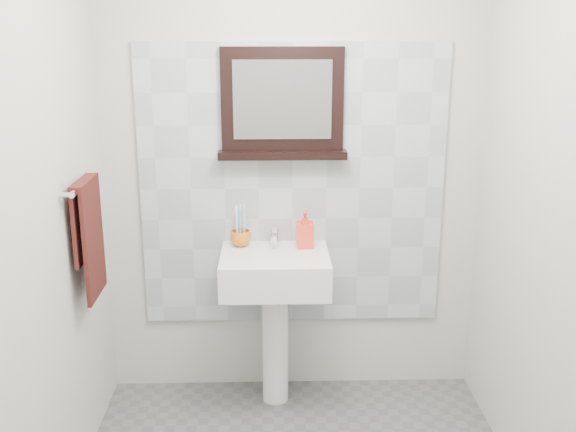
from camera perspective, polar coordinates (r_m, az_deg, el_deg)
The scene contains 12 objects.
back_wall at distance 3.54m, azimuth 0.37°, elevation 4.01°, with size 2.00×0.01×2.50m, color beige.
front_wall at distance 1.47m, azimuth 3.32°, elevation -14.11°, with size 2.00×0.01×2.50m, color beige.
left_wall at distance 2.63m, azimuth -21.13°, elevation -1.36°, with size 0.01×2.20×2.50m, color beige.
right_wall at distance 2.72m, azimuth 22.80°, elevation -1.00°, with size 0.01×2.20×2.50m, color beige.
splashback at distance 3.55m, azimuth 0.37°, elevation 2.39°, with size 1.60×0.02×1.50m, color #ADB7BC.
pedestal_sink at distance 3.49m, azimuth -1.12°, elevation -6.03°, with size 0.55×0.44×0.96m.
toothbrush_cup at distance 3.54m, azimuth -4.03°, elevation -1.89°, with size 0.11×0.11×0.08m, color orange.
toothbrushes at distance 3.51m, azimuth -4.03°, elevation -0.62°, with size 0.05×0.04×0.21m.
soap_dispenser at distance 3.50m, azimuth 1.44°, elevation -1.10°, with size 0.09×0.09×0.20m, color red.
framed_mirror at distance 3.45m, azimuth -0.48°, elevation 9.29°, with size 0.66×0.11×0.56m.
towel_bar at distance 3.13m, azimuth -16.95°, elevation 2.59°, with size 0.07×0.40×0.03m.
hand_towel at distance 3.18m, azimuth -16.52°, elevation -1.10°, with size 0.06×0.30×0.55m.
Camera 1 is at (-0.12, -2.36, 1.98)m, focal length 42.00 mm.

